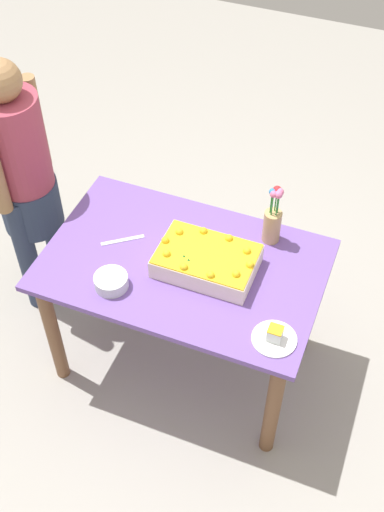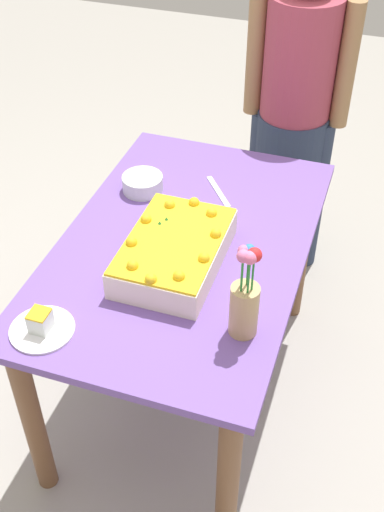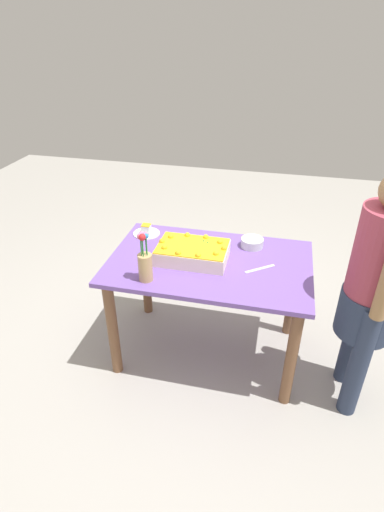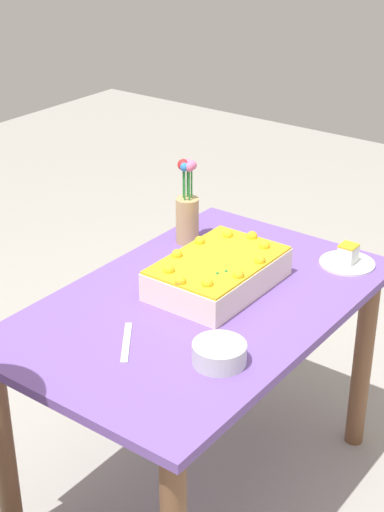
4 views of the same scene
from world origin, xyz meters
TOP-DOWN VIEW (x-y plane):
  - ground_plane at (0.00, 0.00)m, footprint 8.00×8.00m
  - dining_table at (0.00, 0.00)m, footprint 1.28×0.81m
  - sheet_cake at (-0.11, -0.01)m, footprint 0.44×0.29m
  - serving_plate_with_slice at (-0.51, 0.26)m, footprint 0.19×0.19m
  - cake_knife at (0.32, -0.03)m, footprint 0.18×0.14m
  - flower_vase at (-0.33, -0.29)m, footprint 0.08×0.08m
  - fruit_bowl at (0.24, 0.25)m, footprint 0.15×0.15m

SIDE VIEW (x-z plane):
  - ground_plane at x=0.00m, z-range 0.00..0.00m
  - dining_table at x=0.00m, z-range 0.25..1.01m
  - cake_knife at x=0.32m, z-range 0.76..0.77m
  - serving_plate_with_slice at x=-0.51m, z-range 0.75..0.82m
  - fruit_bowl at x=0.24m, z-range 0.76..0.82m
  - sheet_cake at x=-0.11m, z-range 0.75..0.88m
  - flower_vase at x=-0.33m, z-range 0.73..1.04m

